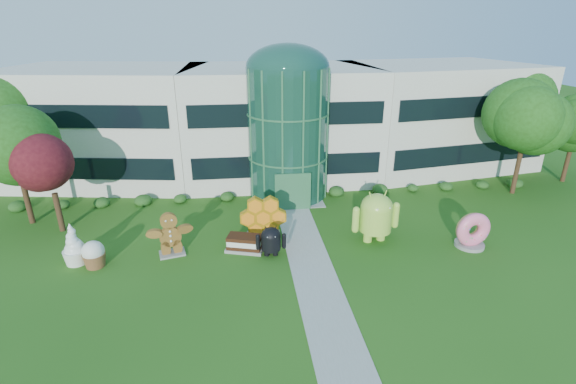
{
  "coord_description": "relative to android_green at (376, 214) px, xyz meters",
  "views": [
    {
      "loc": [
        -3.78,
        -18.67,
        12.6
      ],
      "look_at": [
        -0.72,
        6.0,
        2.6
      ],
      "focal_mm": 26.0,
      "sensor_mm": 36.0,
      "label": 1
    }
  ],
  "objects": [
    {
      "name": "ground",
      "position": [
        -4.45,
        -3.68,
        -1.82
      ],
      "size": [
        140.0,
        140.0,
        0.0
      ],
      "primitive_type": "plane",
      "color": "#215114",
      "rests_on": "ground"
    },
    {
      "name": "building",
      "position": [
        -4.45,
        14.32,
        2.83
      ],
      "size": [
        46.0,
        15.0,
        9.3
      ],
      "primitive_type": null,
      "color": "beige",
      "rests_on": "ground"
    },
    {
      "name": "atrium",
      "position": [
        -4.45,
        8.32,
        3.08
      ],
      "size": [
        6.0,
        6.0,
        9.8
      ],
      "primitive_type": "cylinder",
      "color": "#194738",
      "rests_on": "ground"
    },
    {
      "name": "walkway",
      "position": [
        -4.45,
        -1.68,
        -1.8
      ],
      "size": [
        2.4,
        20.0,
        0.04
      ],
      "primitive_type": "cube",
      "color": "#9E9E93",
      "rests_on": "ground"
    },
    {
      "name": "tree_red",
      "position": [
        -19.95,
        3.82,
        1.18
      ],
      "size": [
        4.0,
        4.0,
        6.0
      ],
      "primitive_type": null,
      "color": "#3F0C14",
      "rests_on": "ground"
    },
    {
      "name": "trees_backdrop",
      "position": [
        -4.45,
        9.32,
        2.38
      ],
      "size": [
        52.0,
        8.0,
        8.4
      ],
      "primitive_type": null,
      "color": "#1F4711",
      "rests_on": "ground"
    },
    {
      "name": "android_green",
      "position": [
        0.0,
        0.0,
        0.0
      ],
      "size": [
        3.46,
        2.52,
        3.65
      ],
      "primitive_type": null,
      "rotation": [
        0.0,
        0.0,
        0.12
      ],
      "color": "#A6D744",
      "rests_on": "ground"
    },
    {
      "name": "android_black",
      "position": [
        -6.58,
        -1.02,
        -0.78
      ],
      "size": [
        1.88,
        1.29,
        2.09
      ],
      "primitive_type": null,
      "rotation": [
        0.0,
        0.0,
        -0.03
      ],
      "color": "black",
      "rests_on": "ground"
    },
    {
      "name": "donut",
      "position": [
        5.56,
        -1.44,
        -0.68
      ],
      "size": [
        2.26,
        1.2,
        2.28
      ],
      "primitive_type": null,
      "rotation": [
        0.0,
        0.0,
        0.07
      ],
      "color": "#FD608F",
      "rests_on": "ground"
    },
    {
      "name": "gingerbread",
      "position": [
        -12.37,
        -0.2,
        -0.47
      ],
      "size": [
        3.11,
        1.79,
        2.7
      ],
      "primitive_type": null,
      "rotation": [
        0.0,
        0.0,
        0.24
      ],
      "color": "brown",
      "rests_on": "ground"
    },
    {
      "name": "ice_cream_sandwich",
      "position": [
        -8.1,
        -0.3,
        -1.33
      ],
      "size": [
        2.44,
        1.7,
        0.99
      ],
      "primitive_type": null,
      "rotation": [
        0.0,
        0.0,
        -0.29
      ],
      "color": "black",
      "rests_on": "ground"
    },
    {
      "name": "honeycomb",
      "position": [
        -6.86,
        1.42,
        -0.6
      ],
      "size": [
        3.14,
        1.18,
        2.45
      ],
      "primitive_type": null,
      "rotation": [
        0.0,
        0.0,
        -0.02
      ],
      "color": "orange",
      "rests_on": "ground"
    },
    {
      "name": "froyo",
      "position": [
        -17.62,
        -0.52,
        -0.6
      ],
      "size": [
        1.82,
        1.82,
        2.45
      ],
      "primitive_type": null,
      "rotation": [
        0.0,
        0.0,
        -0.33
      ],
      "color": "white",
      "rests_on": "ground"
    },
    {
      "name": "cupcake",
      "position": [
        -16.46,
        -1.02,
        -1.05
      ],
      "size": [
        1.61,
        1.61,
        1.56
      ],
      "primitive_type": null,
      "rotation": [
        0.0,
        0.0,
        0.29
      ],
      "color": "white",
      "rests_on": "ground"
    }
  ]
}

